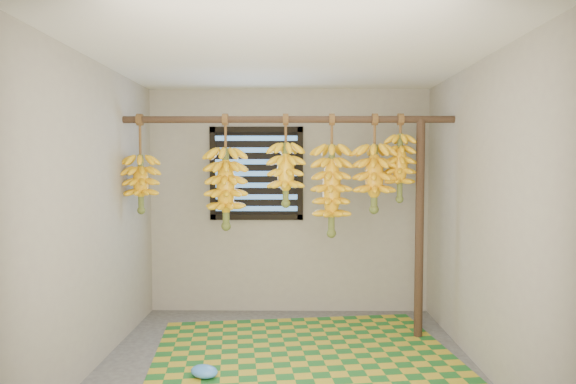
{
  "coord_description": "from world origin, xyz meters",
  "views": [
    {
      "loc": [
        0.05,
        -3.68,
        1.57
      ],
      "look_at": [
        0.0,
        0.55,
        1.35
      ],
      "focal_mm": 30.0,
      "sensor_mm": 36.0,
      "label": 1
    }
  ],
  "objects_px": {
    "banana_bunch_d": "(332,190)",
    "banana_bunch_f": "(400,168)",
    "banana_bunch_e": "(374,178)",
    "support_post": "(419,229)",
    "banana_bunch_a": "(141,183)",
    "woven_mat": "(305,356)",
    "banana_bunch_c": "(286,174)",
    "banana_bunch_b": "(226,188)",
    "plastic_bag": "(204,371)"
  },
  "relations": [
    {
      "from": "banana_bunch_e",
      "to": "banana_bunch_f",
      "type": "relative_size",
      "value": 1.12
    },
    {
      "from": "banana_bunch_c",
      "to": "banana_bunch_e",
      "type": "relative_size",
      "value": 0.94
    },
    {
      "from": "woven_mat",
      "to": "banana_bunch_f",
      "type": "height_order",
      "value": "banana_bunch_f"
    },
    {
      "from": "support_post",
      "to": "banana_bunch_f",
      "type": "height_order",
      "value": "banana_bunch_f"
    },
    {
      "from": "banana_bunch_f",
      "to": "banana_bunch_e",
      "type": "bearing_deg",
      "value": 180.0
    },
    {
      "from": "support_post",
      "to": "banana_bunch_a",
      "type": "relative_size",
      "value": 2.23
    },
    {
      "from": "plastic_bag",
      "to": "banana_bunch_b",
      "type": "height_order",
      "value": "banana_bunch_b"
    },
    {
      "from": "banana_bunch_b",
      "to": "banana_bunch_c",
      "type": "xyz_separation_m",
      "value": [
        0.55,
        -0.0,
        0.13
      ]
    },
    {
      "from": "banana_bunch_e",
      "to": "banana_bunch_f",
      "type": "xyz_separation_m",
      "value": [
        0.23,
        -0.0,
        0.1
      ]
    },
    {
      "from": "support_post",
      "to": "banana_bunch_b",
      "type": "xyz_separation_m",
      "value": [
        -1.77,
        0.0,
        0.38
      ]
    },
    {
      "from": "banana_bunch_a",
      "to": "banana_bunch_e",
      "type": "distance_m",
      "value": 2.13
    },
    {
      "from": "banana_bunch_c",
      "to": "banana_bunch_d",
      "type": "xyz_separation_m",
      "value": [
        0.42,
        0.0,
        -0.14
      ]
    },
    {
      "from": "support_post",
      "to": "banana_bunch_e",
      "type": "xyz_separation_m",
      "value": [
        -0.42,
        0.0,
        0.47
      ]
    },
    {
      "from": "plastic_bag",
      "to": "banana_bunch_f",
      "type": "bearing_deg",
      "value": 28.86
    },
    {
      "from": "woven_mat",
      "to": "plastic_bag",
      "type": "relative_size",
      "value": 11.36
    },
    {
      "from": "support_post",
      "to": "banana_bunch_f",
      "type": "bearing_deg",
      "value": 180.0
    },
    {
      "from": "banana_bunch_d",
      "to": "plastic_bag",
      "type": "bearing_deg",
      "value": -138.33
    },
    {
      "from": "banana_bunch_b",
      "to": "banana_bunch_c",
      "type": "relative_size",
      "value": 1.25
    },
    {
      "from": "banana_bunch_a",
      "to": "plastic_bag",
      "type": "bearing_deg",
      "value": -50.6
    },
    {
      "from": "banana_bunch_e",
      "to": "woven_mat",
      "type": "bearing_deg",
      "value": -143.31
    },
    {
      "from": "plastic_bag",
      "to": "banana_bunch_d",
      "type": "height_order",
      "value": "banana_bunch_d"
    },
    {
      "from": "banana_bunch_d",
      "to": "banana_bunch_f",
      "type": "relative_size",
      "value": 1.4
    },
    {
      "from": "support_post",
      "to": "woven_mat",
      "type": "distance_m",
      "value": 1.53
    },
    {
      "from": "banana_bunch_a",
      "to": "banana_bunch_d",
      "type": "distance_m",
      "value": 1.75
    },
    {
      "from": "woven_mat",
      "to": "banana_bunch_d",
      "type": "height_order",
      "value": "banana_bunch_d"
    },
    {
      "from": "woven_mat",
      "to": "banana_bunch_c",
      "type": "xyz_separation_m",
      "value": [
        -0.16,
        0.48,
        1.5
      ]
    },
    {
      "from": "banana_bunch_b",
      "to": "plastic_bag",
      "type": "bearing_deg",
      "value": -92.72
    },
    {
      "from": "support_post",
      "to": "banana_bunch_d",
      "type": "distance_m",
      "value": 0.88
    },
    {
      "from": "banana_bunch_b",
      "to": "banana_bunch_e",
      "type": "distance_m",
      "value": 1.36
    },
    {
      "from": "banana_bunch_a",
      "to": "banana_bunch_d",
      "type": "xyz_separation_m",
      "value": [
        1.75,
        0.0,
        -0.06
      ]
    },
    {
      "from": "support_post",
      "to": "banana_bunch_d",
      "type": "height_order",
      "value": "banana_bunch_d"
    },
    {
      "from": "banana_bunch_c",
      "to": "banana_bunch_f",
      "type": "height_order",
      "value": "same"
    },
    {
      "from": "woven_mat",
      "to": "plastic_bag",
      "type": "bearing_deg",
      "value": -150.93
    },
    {
      "from": "support_post",
      "to": "banana_bunch_e",
      "type": "height_order",
      "value": "banana_bunch_e"
    },
    {
      "from": "support_post",
      "to": "banana_bunch_c",
      "type": "xyz_separation_m",
      "value": [
        -1.22,
        0.0,
        0.5
      ]
    },
    {
      "from": "banana_bunch_e",
      "to": "banana_bunch_a",
      "type": "bearing_deg",
      "value": -180.0
    },
    {
      "from": "banana_bunch_a",
      "to": "banana_bunch_e",
      "type": "relative_size",
      "value": 1.01
    },
    {
      "from": "support_post",
      "to": "banana_bunch_b",
      "type": "relative_size",
      "value": 1.92
    },
    {
      "from": "banana_bunch_b",
      "to": "woven_mat",
      "type": "bearing_deg",
      "value": -33.82
    },
    {
      "from": "banana_bunch_e",
      "to": "support_post",
      "type": "bearing_deg",
      "value": -0.0
    },
    {
      "from": "banana_bunch_a",
      "to": "banana_bunch_e",
      "type": "xyz_separation_m",
      "value": [
        2.13,
        0.0,
        0.05
      ]
    },
    {
      "from": "banana_bunch_a",
      "to": "banana_bunch_e",
      "type": "height_order",
      "value": "same"
    },
    {
      "from": "banana_bunch_b",
      "to": "banana_bunch_e",
      "type": "height_order",
      "value": "same"
    },
    {
      "from": "woven_mat",
      "to": "banana_bunch_d",
      "type": "xyz_separation_m",
      "value": [
        0.25,
        0.48,
        1.35
      ]
    },
    {
      "from": "plastic_bag",
      "to": "banana_bunch_e",
      "type": "height_order",
      "value": "banana_bunch_e"
    },
    {
      "from": "support_post",
      "to": "banana_bunch_e",
      "type": "relative_size",
      "value": 2.26
    },
    {
      "from": "support_post",
      "to": "woven_mat",
      "type": "xyz_separation_m",
      "value": [
        -1.06,
        -0.48,
        -0.99
      ]
    },
    {
      "from": "banana_bunch_c",
      "to": "banana_bunch_e",
      "type": "distance_m",
      "value": 0.81
    },
    {
      "from": "banana_bunch_f",
      "to": "banana_bunch_a",
      "type": "bearing_deg",
      "value": 180.0
    },
    {
      "from": "banana_bunch_a",
      "to": "banana_bunch_b",
      "type": "height_order",
      "value": "same"
    }
  ]
}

